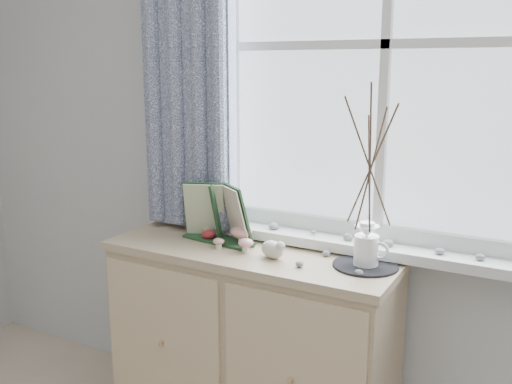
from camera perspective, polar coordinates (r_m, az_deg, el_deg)
sideboard at (r=2.47m, az=-0.53°, el=-15.11°), size 1.20×0.45×0.85m
botanical_book at (r=2.35m, az=-4.22°, el=-2.16°), size 0.38×0.17×0.26m
toadstool_cluster at (r=2.31m, az=-1.63°, el=-4.43°), size 0.17×0.15×0.08m
wooden_eggs at (r=2.48m, az=-4.72°, el=-3.76°), size 0.13×0.17×0.07m
songbird_figurine at (r=2.19m, az=1.66°, el=-5.67°), size 0.16×0.11×0.08m
crocheted_doily at (r=2.15m, az=10.89°, el=-7.22°), size 0.24×0.24×0.01m
twig_pitcher at (r=2.05m, az=11.34°, el=2.99°), size 0.29×0.29×0.68m
sideboard_pebbles at (r=2.18m, az=6.51°, el=-6.64°), size 0.33×0.23×0.02m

